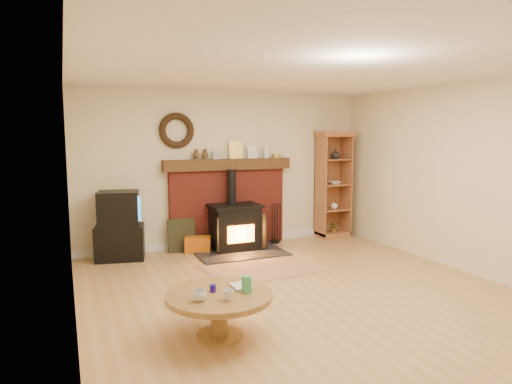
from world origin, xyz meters
name	(u,v)px	position (x,y,z in m)	size (l,w,h in m)	color
ground	(303,295)	(0.00, 0.00, 0.00)	(5.50, 5.50, 0.00)	#AE8248
room_shell	(300,149)	(-0.02, 0.09, 1.72)	(5.02, 5.52, 2.61)	beige
chimney_breast	(228,199)	(0.00, 2.67, 0.80)	(2.20, 0.22, 1.78)	maroon
wood_stove	(236,228)	(-0.01, 2.27, 0.37)	(1.40, 1.00, 1.32)	black
area_rug	(262,268)	(-0.03, 1.16, 0.01)	(1.52, 1.04, 0.01)	brown
tv_unit	(119,227)	(-1.81, 2.47, 0.50)	(0.80, 0.62, 1.04)	black
curio_cabinet	(332,184)	(2.00, 2.55, 0.98)	(0.62, 0.45, 1.95)	brown
firelog_box	(198,245)	(-0.61, 2.40, 0.13)	(0.41, 0.25, 0.25)	orange
leaning_painting	(182,235)	(-0.84, 2.55, 0.27)	(0.45, 0.03, 0.54)	black
fire_tools	(275,234)	(0.82, 2.50, 0.16)	(0.19, 0.16, 0.70)	black
coffee_table	(219,302)	(-1.27, -0.69, 0.35)	(1.00, 1.00, 0.59)	brown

